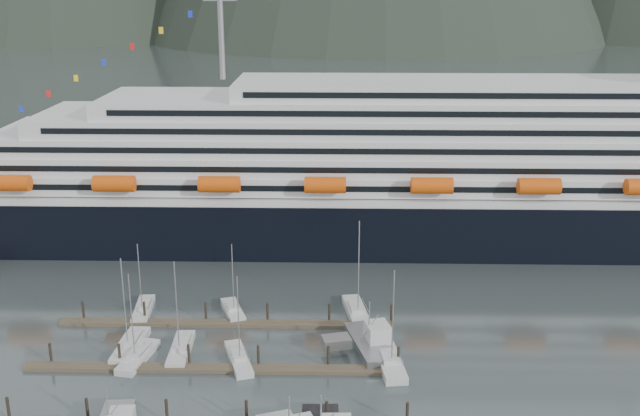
{
  "coord_description": "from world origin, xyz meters",
  "views": [
    {
      "loc": [
        10.97,
        -81.99,
        48.23
      ],
      "look_at": [
        8.54,
        22.0,
        15.99
      ],
      "focal_mm": 42.0,
      "sensor_mm": 36.0,
      "label": 1
    }
  ],
  "objects_px": {
    "sailboat_h": "(390,363)",
    "trawler_e": "(368,343)",
    "sailboat_f": "(233,311)",
    "sailboat_d": "(239,359)",
    "sailboat_c": "(138,357)",
    "sailboat_g": "(357,312)",
    "sailboat_a": "(130,347)",
    "sailboat_b": "(181,350)",
    "sailboat_e": "(143,310)",
    "cruise_ship": "(438,177)"
  },
  "relations": [
    {
      "from": "sailboat_c",
      "to": "sailboat_g",
      "type": "distance_m",
      "value": 32.4
    },
    {
      "from": "sailboat_h",
      "to": "trawler_e",
      "type": "height_order",
      "value": "sailboat_h"
    },
    {
      "from": "cruise_ship",
      "to": "sailboat_g",
      "type": "bearing_deg",
      "value": -114.45
    },
    {
      "from": "trawler_e",
      "to": "sailboat_a",
      "type": "bearing_deg",
      "value": 76.99
    },
    {
      "from": "sailboat_a",
      "to": "sailboat_g",
      "type": "xyz_separation_m",
      "value": [
        30.81,
        11.56,
        -0.0
      ]
    },
    {
      "from": "trawler_e",
      "to": "sailboat_c",
      "type": "bearing_deg",
      "value": 82.38
    },
    {
      "from": "sailboat_a",
      "to": "sailboat_d",
      "type": "relative_size",
      "value": 1.1
    },
    {
      "from": "sailboat_c",
      "to": "sailboat_e",
      "type": "xyz_separation_m",
      "value": [
        -2.98,
        14.6,
        -0.02
      ]
    },
    {
      "from": "sailboat_f",
      "to": "sailboat_d",
      "type": "bearing_deg",
      "value": 171.34
    },
    {
      "from": "sailboat_a",
      "to": "sailboat_b",
      "type": "bearing_deg",
      "value": -94.38
    },
    {
      "from": "cruise_ship",
      "to": "sailboat_c",
      "type": "distance_m",
      "value": 67.95
    },
    {
      "from": "sailboat_a",
      "to": "sailboat_h",
      "type": "distance_m",
      "value": 34.97
    },
    {
      "from": "sailboat_c",
      "to": "sailboat_g",
      "type": "height_order",
      "value": "sailboat_g"
    },
    {
      "from": "sailboat_g",
      "to": "trawler_e",
      "type": "xyz_separation_m",
      "value": [
        1.25,
        -10.81,
        0.53
      ]
    },
    {
      "from": "sailboat_g",
      "to": "trawler_e",
      "type": "height_order",
      "value": "sailboat_g"
    },
    {
      "from": "sailboat_e",
      "to": "cruise_ship",
      "type": "bearing_deg",
      "value": -59.73
    },
    {
      "from": "sailboat_c",
      "to": "sailboat_e",
      "type": "relative_size",
      "value": 1.12
    },
    {
      "from": "sailboat_a",
      "to": "sailboat_d",
      "type": "height_order",
      "value": "sailboat_a"
    },
    {
      "from": "sailboat_a",
      "to": "sailboat_h",
      "type": "bearing_deg",
      "value": -94.35
    },
    {
      "from": "sailboat_b",
      "to": "sailboat_h",
      "type": "distance_m",
      "value": 27.94
    },
    {
      "from": "sailboat_e",
      "to": "sailboat_h",
      "type": "relative_size",
      "value": 0.81
    },
    {
      "from": "sailboat_f",
      "to": "trawler_e",
      "type": "xyz_separation_m",
      "value": [
        19.74,
        -11.04,
        0.56
      ]
    },
    {
      "from": "sailboat_c",
      "to": "sailboat_d",
      "type": "bearing_deg",
      "value": -80.29
    },
    {
      "from": "sailboat_b",
      "to": "sailboat_e",
      "type": "xyz_separation_m",
      "value": [
        -8.18,
        12.52,
        -0.02
      ]
    },
    {
      "from": "sailboat_c",
      "to": "sailboat_h",
      "type": "xyz_separation_m",
      "value": [
        33.0,
        -0.85,
        0.03
      ]
    },
    {
      "from": "sailboat_g",
      "to": "trawler_e",
      "type": "bearing_deg",
      "value": 177.46
    },
    {
      "from": "sailboat_c",
      "to": "sailboat_e",
      "type": "height_order",
      "value": "sailboat_c"
    },
    {
      "from": "sailboat_f",
      "to": "trawler_e",
      "type": "distance_m",
      "value": 22.62
    },
    {
      "from": "sailboat_a",
      "to": "sailboat_f",
      "type": "distance_m",
      "value": 17.05
    },
    {
      "from": "sailboat_c",
      "to": "sailboat_a",
      "type": "bearing_deg",
      "value": 42.39
    },
    {
      "from": "sailboat_e",
      "to": "trawler_e",
      "type": "relative_size",
      "value": 0.93
    },
    {
      "from": "sailboat_b",
      "to": "sailboat_f",
      "type": "height_order",
      "value": "sailboat_b"
    },
    {
      "from": "sailboat_d",
      "to": "sailboat_e",
      "type": "xyz_separation_m",
      "value": [
        -16.25,
        14.72,
        0.0
      ]
    },
    {
      "from": "sailboat_c",
      "to": "trawler_e",
      "type": "xyz_separation_m",
      "value": [
        30.28,
        3.57,
        0.55
      ]
    },
    {
      "from": "sailboat_a",
      "to": "sailboat_d",
      "type": "xyz_separation_m",
      "value": [
        15.05,
        -2.94,
        -0.04
      ]
    },
    {
      "from": "sailboat_a",
      "to": "sailboat_h",
      "type": "height_order",
      "value": "sailboat_h"
    },
    {
      "from": "sailboat_a",
      "to": "sailboat_d",
      "type": "distance_m",
      "value": 15.33
    },
    {
      "from": "sailboat_c",
      "to": "sailboat_h",
      "type": "bearing_deg",
      "value": -81.27
    },
    {
      "from": "sailboat_d",
      "to": "sailboat_e",
      "type": "bearing_deg",
      "value": 30.11
    },
    {
      "from": "sailboat_c",
      "to": "sailboat_h",
      "type": "relative_size",
      "value": 0.91
    },
    {
      "from": "sailboat_d",
      "to": "sailboat_h",
      "type": "xyz_separation_m",
      "value": [
        19.72,
        -0.74,
        0.04
      ]
    },
    {
      "from": "sailboat_b",
      "to": "sailboat_a",
      "type": "bearing_deg",
      "value": 81.55
    },
    {
      "from": "sailboat_f",
      "to": "sailboat_b",
      "type": "bearing_deg",
      "value": 137.76
    },
    {
      "from": "sailboat_b",
      "to": "sailboat_d",
      "type": "height_order",
      "value": "sailboat_b"
    },
    {
      "from": "sailboat_b",
      "to": "sailboat_f",
      "type": "distance_m",
      "value": 13.61
    },
    {
      "from": "sailboat_d",
      "to": "sailboat_e",
      "type": "height_order",
      "value": "sailboat_d"
    },
    {
      "from": "cruise_ship",
      "to": "sailboat_h",
      "type": "height_order",
      "value": "cruise_ship"
    },
    {
      "from": "sailboat_e",
      "to": "trawler_e",
      "type": "bearing_deg",
      "value": -114.14
    },
    {
      "from": "sailboat_g",
      "to": "sailboat_f",
      "type": "bearing_deg",
      "value": 80.18
    },
    {
      "from": "sailboat_a",
      "to": "sailboat_b",
      "type": "height_order",
      "value": "sailboat_a"
    }
  ]
}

